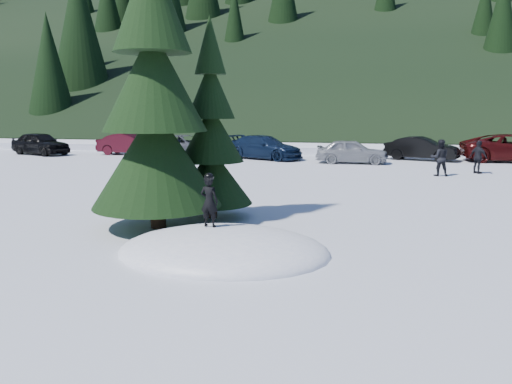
% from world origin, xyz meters
% --- Properties ---
extents(ground, '(200.00, 200.00, 0.00)m').
position_xyz_m(ground, '(0.00, 0.00, 0.00)').
color(ground, white).
rests_on(ground, ground).
extents(snow_mound, '(4.48, 3.52, 0.96)m').
position_xyz_m(snow_mound, '(0.00, 0.00, 0.00)').
color(snow_mound, white).
rests_on(snow_mound, ground).
extents(forest_hillside, '(200.00, 60.00, 25.00)m').
position_xyz_m(forest_hillside, '(0.00, 54.00, 12.50)').
color(forest_hillside, black).
rests_on(forest_hillside, ground).
extents(spruce_tall, '(3.20, 3.20, 8.60)m').
position_xyz_m(spruce_tall, '(-2.20, 1.80, 3.32)').
color(spruce_tall, black).
rests_on(spruce_tall, ground).
extents(spruce_short, '(2.20, 2.20, 5.37)m').
position_xyz_m(spruce_short, '(-1.20, 3.20, 2.10)').
color(spruce_short, black).
rests_on(spruce_short, ground).
extents(child_skier, '(0.43, 0.32, 1.08)m').
position_xyz_m(child_skier, '(-0.38, 0.27, 1.02)').
color(child_skier, black).
rests_on(child_skier, snow_mound).
extents(adult_0, '(0.83, 0.67, 1.61)m').
position_xyz_m(adult_0, '(6.19, 13.30, 0.80)').
color(adult_0, black).
rests_on(adult_0, ground).
extents(adult_1, '(0.84, 0.92, 1.51)m').
position_xyz_m(adult_1, '(8.02, 14.44, 0.75)').
color(adult_1, black).
rests_on(adult_1, ground).
extents(car_0, '(4.57, 3.07, 1.44)m').
position_xyz_m(car_0, '(-17.19, 18.62, 0.72)').
color(car_0, black).
rests_on(car_0, ground).
extents(car_1, '(4.08, 1.43, 1.34)m').
position_xyz_m(car_1, '(-11.62, 19.84, 0.67)').
color(car_1, '#360912').
rests_on(car_1, ground).
extents(car_2, '(5.16, 3.50, 1.31)m').
position_xyz_m(car_2, '(-7.79, 19.54, 0.66)').
color(car_2, '#54565C').
rests_on(car_2, ground).
extents(car_3, '(5.10, 3.69, 1.37)m').
position_xyz_m(car_3, '(-2.72, 18.86, 0.69)').
color(car_3, black).
rests_on(car_3, ground).
extents(car_4, '(3.83, 1.58, 1.30)m').
position_xyz_m(car_4, '(2.32, 17.62, 0.65)').
color(car_4, gray).
rests_on(car_4, ground).
extents(car_5, '(4.29, 2.67, 1.33)m').
position_xyz_m(car_5, '(6.20, 20.06, 0.67)').
color(car_5, black).
rests_on(car_5, ground).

